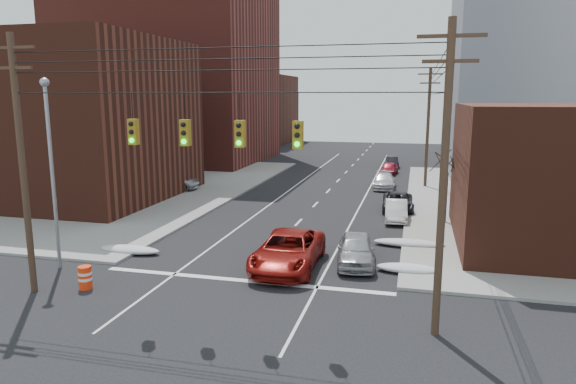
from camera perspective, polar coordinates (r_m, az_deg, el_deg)
The scene contains 28 objects.
ground at distance 18.85m, azimuth -11.70°, elevation -16.35°, with size 160.00×160.00×0.00m, color black.
sidewalk_nw at distance 55.06m, azimuth -25.02°, elevation 0.87°, with size 40.00×40.00×0.15m, color gray.
building_brick_tall at distance 70.79m, azimuth -12.95°, elevation 15.69°, with size 24.00×20.00×30.00m, color maroon.
building_brick_near at distance 47.42m, azimuth -24.70°, elevation 7.30°, with size 20.00×16.00×13.00m, color #4E2217.
building_brick_far at distance 95.18m, azimuth -6.65°, elevation 9.10°, with size 22.00×18.00×12.00m, color #4E2217.
building_office at distance 60.91m, azimuth 28.59°, elevation 13.18°, with size 22.00×20.00×25.00m, color gray.
building_glass at distance 86.65m, azimuth 25.55°, elevation 11.31°, with size 20.00×18.00×22.00m, color gray.
utility_pole_left at distance 24.29m, azimuth -27.45°, elevation 3.07°, with size 2.20×0.28×11.00m.
utility_pole_right at distance 18.26m, azimuth 16.91°, elevation 1.68°, with size 2.20×0.28×11.00m.
utility_pole_far at distance 49.12m, azimuth 15.29°, elevation 7.14°, with size 2.20×0.28×11.00m.
traffic_signals at distance 19.53m, azimuth -8.45°, elevation 6.67°, with size 17.00×0.42×2.02m.
street_light at distance 27.24m, azimuth -24.84°, elevation 3.46°, with size 0.44×0.44×9.32m.
bare_tree at distance 35.63m, azimuth 17.13°, elevation 0.22°, with size 2.09×2.20×4.93m.
snow_nw at distance 29.49m, azimuth -17.17°, elevation -6.13°, with size 3.50×1.08×0.42m, color silver.
snow_ne at distance 25.89m, azimuth 13.13°, elevation -8.27°, with size 3.00×1.08×0.42m, color silver.
snow_east_far at distance 30.19m, azimuth 13.31°, elevation -5.55°, with size 4.00×1.08×0.42m, color silver.
red_pickup at distance 25.75m, azimuth 0.01°, elevation -6.51°, with size 2.94×6.37×1.77m, color maroon.
parked_car_a at distance 26.51m, azimuth 7.56°, elevation -6.33°, with size 1.85×4.60×1.57m, color #9E9EA2.
parked_car_b at distance 36.12m, azimuth 11.92°, elevation -2.04°, with size 1.46×4.19×1.38m, color white.
parked_car_c at distance 39.16m, azimuth 12.11°, elevation -1.09°, with size 2.22×4.81×1.34m, color black.
parked_car_d at distance 48.42m, azimuth 10.64°, elevation 1.22°, with size 1.94×4.77×1.38m, color silver.
parked_car_e at distance 57.18m, azimuth 11.20°, elevation 2.59°, with size 1.54×3.83×1.30m, color maroon.
parked_car_f at distance 62.96m, azimuth 11.48°, elevation 3.29°, with size 1.35×3.86×1.27m, color black.
lot_car_a at distance 43.05m, azimuth -18.43°, elevation -0.08°, with size 1.52×4.35×1.43m, color silver.
lot_car_b at distance 47.37m, azimuth -13.08°, elevation 1.19°, with size 2.55×5.53×1.54m, color #B2B3B7.
lot_car_c at distance 44.18m, azimuth -21.81°, elevation -0.03°, with size 2.03×4.99×1.45m, color black.
lot_car_d at distance 53.19m, azimuth -16.59°, elevation 1.96°, with size 1.65×4.10×1.40m, color #AAA9AE.
construction_barrel at distance 24.83m, azimuth -21.61°, elevation -8.80°, with size 0.67×0.67×1.04m.
Camera 1 is at (7.55, -15.03, 8.49)m, focal length 32.00 mm.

